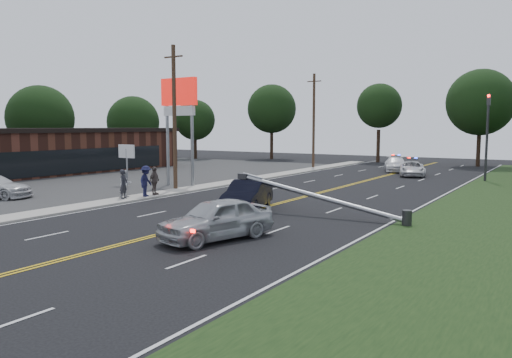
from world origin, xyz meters
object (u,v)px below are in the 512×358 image
Objects in this scene: waiting_sedan at (216,219)px; bystander_c at (146,181)px; fallen_streetlight at (327,199)px; bystander_b at (125,184)px; emergency_b at (396,164)px; utility_pole_mid at (174,117)px; bystander_d at (154,181)px; small_sign at (127,155)px; bystander_a at (124,184)px; utility_pole_far at (314,121)px; emergency_a at (412,169)px; pylon_sign at (179,105)px; traffic_signal at (487,130)px; crashed_sedan at (248,195)px.

bystander_c is at bearing 163.81° from waiting_sedan.
fallen_streetlight is 4.89× the size of bystander_c.
emergency_b is at bearing -5.52° from bystander_b.
utility_pole_mid is 24.86m from emergency_b.
bystander_c is 0.83m from bystander_d.
utility_pole_mid reaches higher than bystander_b.
small_sign is 5.53m from utility_pole_mid.
bystander_a is at bearing 142.56° from bystander_c.
utility_pole_far is 5.22× the size of bystander_c.
emergency_a is (11.28, 19.13, -4.43)m from utility_pole_mid.
emergency_a is at bearing -14.29° from utility_pole_far.
pylon_sign is 20.06m from utility_pole_far.
small_sign is at bearing 47.88° from bystander_d.
emergency_b reaches higher than emergency_a.
utility_pole_mid is at bearing -14.79° from bystander_a.
waiting_sedan reaches higher than emergency_b.
traffic_signal reaches higher than crashed_sedan.
small_sign reaches higher than bystander_b.
fallen_streetlight is 14.58m from utility_pole_mid.
small_sign is 0.62× the size of emergency_b.
fallen_streetlight is at bearing -22.22° from pylon_sign.
pylon_sign is 16.66m from fallen_streetlight.
utility_pole_far reaches higher than crashed_sedan.
crashed_sedan is at bearing -73.97° from bystander_b.
waiting_sedan is (-1.64, -6.85, -0.10)m from fallen_streetlight.
bystander_d is at bearing 154.89° from crashed_sedan.
utility_pole_far is 5.56× the size of bystander_d.
utility_pole_mid reaches higher than small_sign.
utility_pole_far reaches higher than bystander_b.
pylon_sign reaches higher than bystander_b.
waiting_sedan is 2.89× the size of bystander_b.
utility_pole_far is at bearing 91.00° from crashed_sedan.
small_sign is 28.72m from traffic_signal.
crashed_sedan is 7.69m from bystander_c.
bystander_b is at bearing -131.24° from emergency_a.
traffic_signal is 17.97m from utility_pole_far.
emergency_b is at bearing -34.40° from bystander_c.
bystander_d is (-7.76, 1.01, 0.22)m from crashed_sedan.
bystander_b is at bearing 169.32° from waiting_sedan.
emergency_a is (-6.22, 1.13, -3.55)m from traffic_signal.
pylon_sign is 9.20m from bystander_a.
pylon_sign is at bearing -93.72° from utility_pole_far.
fallen_streetlight is 13.02m from bystander_b.
utility_pole_mid is at bearing 15.51° from bystander_b.
pylon_sign is at bearing -143.28° from emergency_a.
pylon_sign is 1.66× the size of waiting_sedan.
emergency_a is 2.61× the size of bystander_d.
traffic_signal is 29.01m from bystander_a.
bystander_d is at bearing 176.46° from fallen_streetlight.
small_sign is 0.66× the size of emergency_a.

